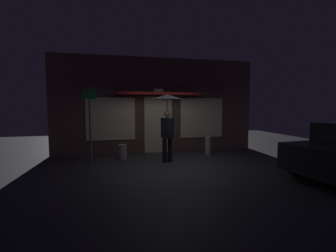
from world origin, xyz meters
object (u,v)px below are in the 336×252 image
person_with_umbrella (167,112)px  sidewalk_bollard (208,146)px  street_sign_post (90,121)px  sidewalk_bollard_2 (122,152)px

person_with_umbrella → sidewalk_bollard: 2.34m
person_with_umbrella → street_sign_post: street_sign_post is taller
street_sign_post → sidewalk_bollard_2: 1.63m
street_sign_post → person_with_umbrella: bearing=-4.7°
sidewalk_bollard → sidewalk_bollard_2: sidewalk_bollard is taller
person_with_umbrella → sidewalk_bollard_2: bearing=-134.5°
street_sign_post → sidewalk_bollard: size_ratio=3.63×
person_with_umbrella → sidewalk_bollard_2: size_ratio=4.31×
person_with_umbrella → street_sign_post: (-2.41, 0.20, -0.25)m
street_sign_post → sidewalk_bollard: street_sign_post is taller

